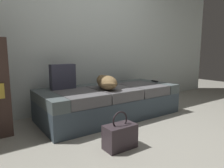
# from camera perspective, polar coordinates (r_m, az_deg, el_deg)

# --- Properties ---
(ground_plane) EXTENTS (10.00, 10.00, 0.00)m
(ground_plane) POSITION_cam_1_polar(r_m,az_deg,el_deg) (2.34, 15.04, -15.19)
(ground_plane) COLOR #9A978A
(back_wall) EXTENTS (6.40, 0.10, 2.80)m
(back_wall) POSITION_cam_1_polar(r_m,az_deg,el_deg) (3.52, -6.78, 16.33)
(back_wall) COLOR silver
(back_wall) RESTS_ON ground
(couch) EXTENTS (2.02, 0.90, 0.44)m
(couch) POSITION_cam_1_polar(r_m,az_deg,el_deg) (3.02, -0.56, -4.95)
(couch) COLOR #3A4751
(couch) RESTS_ON ground
(dog_tan) EXTENTS (0.32, 0.56, 0.19)m
(dog_tan) POSITION_cam_1_polar(r_m,az_deg,el_deg) (2.79, -1.64, 0.53)
(dog_tan) COLOR olive
(dog_tan) RESTS_ON couch
(tv_remote) EXTENTS (0.08, 0.16, 0.02)m
(tv_remote) POSITION_cam_1_polar(r_m,az_deg,el_deg) (3.57, 11.84, 0.79)
(tv_remote) COLOR black
(tv_remote) RESTS_ON couch
(throw_pillow) EXTENTS (0.34, 0.12, 0.34)m
(throw_pillow) POSITION_cam_1_polar(r_m,az_deg,el_deg) (2.88, -13.61, 2.02)
(throw_pillow) COLOR #393A4C
(throw_pillow) RESTS_ON couch
(handbag) EXTENTS (0.32, 0.18, 0.38)m
(handbag) POSITION_cam_1_polar(r_m,az_deg,el_deg) (2.07, 2.24, -14.31)
(handbag) COLOR #342A2F
(handbag) RESTS_ON ground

